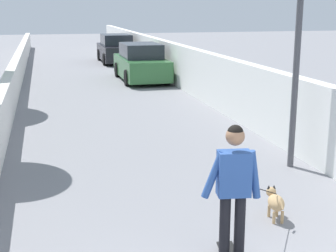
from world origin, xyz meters
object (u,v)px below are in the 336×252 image
(car_near, at_px, (141,63))
(lamp_post, at_px, (299,26))
(person_skateboarder, at_px, (234,182))
(car_far, at_px, (116,49))
(dog, at_px, (275,201))

(car_near, bearing_deg, lamp_post, -177.11)
(person_skateboarder, xyz_separation_m, car_far, (22.13, -1.88, -0.33))
(lamp_post, bearing_deg, dog, 147.09)
(lamp_post, distance_m, car_near, 12.06)
(person_skateboarder, distance_m, car_near, 15.19)
(dog, xyz_separation_m, car_far, (21.10, -0.80, 0.44))
(lamp_post, height_order, car_far, lamp_post)
(person_skateboarder, bearing_deg, car_near, -7.09)
(lamp_post, relative_size, dog, 2.92)
(lamp_post, relative_size, car_far, 0.93)
(car_near, relative_size, car_far, 1.01)
(dog, height_order, car_far, car_far)
(person_skateboarder, height_order, dog, person_skateboarder)
(dog, bearing_deg, person_skateboarder, 133.65)
(lamp_post, xyz_separation_m, car_near, (11.88, 0.60, -1.97))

